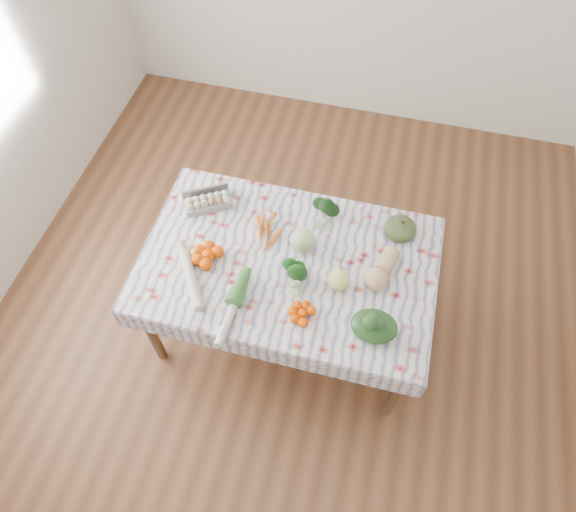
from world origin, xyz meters
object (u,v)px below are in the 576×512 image
object	(u,v)px
kabocha_squash	(400,228)
cabbage	(303,240)
butternut_squash	(382,268)
egg_carton	(208,203)
dining_table	(288,270)
grapefruit	(338,280)

from	to	relation	value
kabocha_squash	cabbage	xyz separation A→B (m)	(-0.52, -0.23, 0.01)
butternut_squash	egg_carton	bearing A→B (deg)	-175.30
dining_table	grapefruit	world-z (taller)	grapefruit
kabocha_squash	dining_table	bearing A→B (deg)	-149.43
dining_table	egg_carton	xyz separation A→B (m)	(-0.56, 0.26, 0.12)
dining_table	grapefruit	xyz separation A→B (m)	(0.30, -0.08, 0.14)
dining_table	grapefruit	distance (m)	0.34
egg_carton	butternut_squash	distance (m)	1.10
cabbage	butternut_squash	xyz separation A→B (m)	(0.46, -0.07, -0.01)
egg_carton	butternut_squash	xyz separation A→B (m)	(1.08, -0.22, 0.03)
dining_table	butternut_squash	distance (m)	0.54
dining_table	grapefruit	size ratio (longest dim) A/B	13.36
cabbage	butternut_squash	distance (m)	0.46
dining_table	kabocha_squash	xyz separation A→B (m)	(0.58, 0.34, 0.14)
egg_carton	dining_table	bearing A→B (deg)	-55.16
cabbage	butternut_squash	bearing A→B (deg)	-8.07
cabbage	kabocha_squash	bearing A→B (deg)	23.67
kabocha_squash	butternut_squash	bearing A→B (deg)	-101.67
dining_table	butternut_squash	xyz separation A→B (m)	(0.52, 0.05, 0.15)
dining_table	kabocha_squash	bearing A→B (deg)	30.57
cabbage	dining_table	bearing A→B (deg)	-116.96
dining_table	cabbage	distance (m)	0.20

